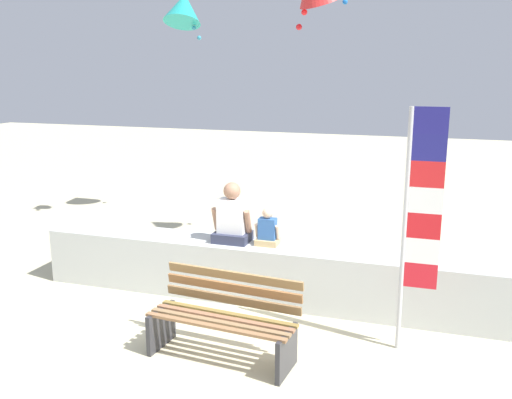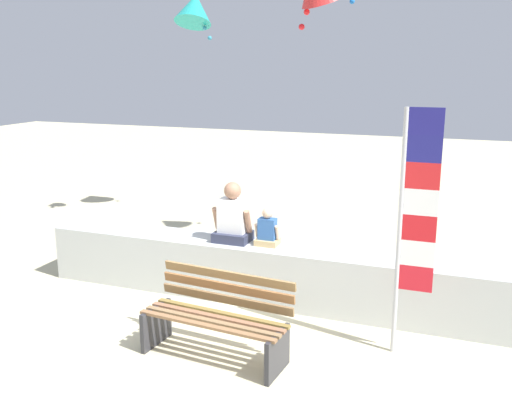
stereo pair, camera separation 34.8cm
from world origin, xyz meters
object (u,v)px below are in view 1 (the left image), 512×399
person_child (267,231)px  flag_banner (417,213)px  kite_teal (184,8)px  park_bench (224,320)px  person_adult (232,219)px

person_child → flag_banner: 2.15m
person_child → kite_teal: size_ratio=0.51×
park_bench → person_adult: bearing=107.0°
flag_banner → kite_teal: size_ratio=2.73×
park_bench → kite_teal: size_ratio=1.69×
person_adult → person_child: person_adult is taller
kite_teal → person_adult: bearing=-57.5°
person_adult → kite_teal: (-2.21, 3.46, 3.01)m
person_adult → person_child: 0.50m
flag_banner → kite_teal: bearing=136.6°
person_child → flag_banner: bearing=-24.5°
person_adult → flag_banner: 2.56m
person_child → flag_banner: flag_banner is taller
person_child → kite_teal: (-2.69, 3.46, 3.13)m
person_adult → flag_banner: flag_banner is taller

